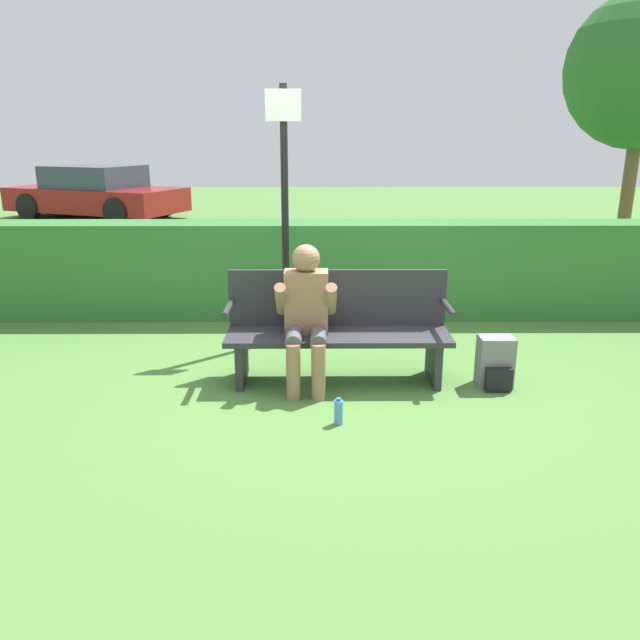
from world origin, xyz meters
The scene contains 8 objects.
ground_plane centered at (0.00, 0.00, 0.00)m, with size 40.00×40.00×0.00m, color #4C7A38.
hedge_back centered at (0.00, 2.00, 0.53)m, with size 12.00×0.56×1.06m.
park_bench centered at (0.00, 0.08, 0.45)m, with size 1.84×0.51×0.91m.
person_seated centered at (-0.26, -0.05, 0.63)m, with size 0.49×0.59×1.15m.
backpack centered at (1.29, -0.11, 0.20)m, with size 0.28×0.27×0.42m.
water_bottle centered at (-0.02, -0.81, 0.09)m, with size 0.07×0.07×0.20m.
signpost centered at (-0.48, 1.14, 1.38)m, with size 0.33×0.09×2.44m.
parked_car centered at (-5.55, 10.59, 0.61)m, with size 4.62×3.34×1.27m.
Camera 1 is at (-0.18, -4.89, 2.00)m, focal length 35.00 mm.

